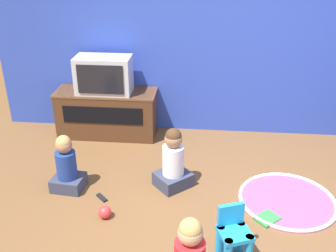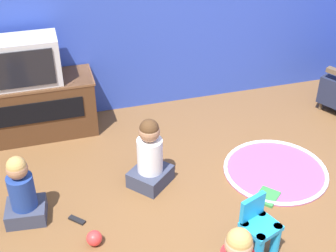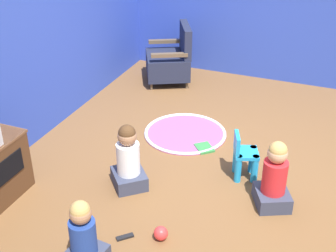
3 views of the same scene
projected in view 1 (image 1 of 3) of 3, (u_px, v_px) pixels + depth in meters
name	position (u px, v px, depth m)	size (l,w,h in m)	color
ground_plane	(234.00, 238.00, 3.43)	(30.00, 30.00, 0.00)	brown
wall_back	(218.00, 29.00, 4.78)	(5.66, 0.12, 2.70)	#2D47B2
tv_cabinet	(107.00, 112.00, 5.08)	(1.27, 0.47, 0.61)	#4C2D19
television	(104.00, 75.00, 4.82)	(0.68, 0.37, 0.45)	#B7B7BC
yellow_kid_chair	(234.00, 238.00, 3.12)	(0.31, 0.30, 0.48)	#1E99DB
play_mat	(287.00, 200.00, 3.91)	(0.96, 0.96, 0.04)	#A54C8C
child_watching_center	(67.00, 166.00, 3.99)	(0.34, 0.30, 0.61)	#33384C
child_watching_right	(173.00, 162.00, 4.02)	(0.45, 0.45, 0.67)	#33384C
toy_ball	(105.00, 212.00, 3.65)	(0.12, 0.12, 0.12)	red
book	(267.00, 219.00, 3.64)	(0.27, 0.27, 0.02)	#337F3D
remote_control	(102.00, 198.00, 3.94)	(0.14, 0.14, 0.02)	black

